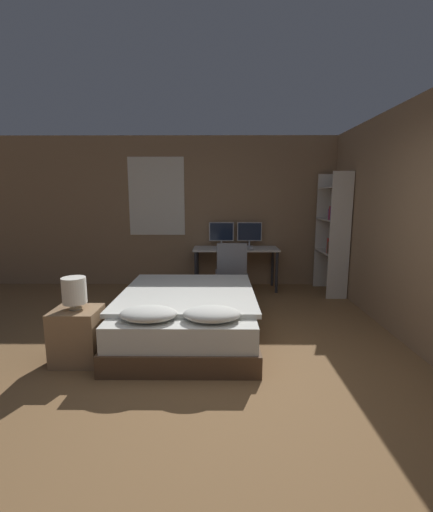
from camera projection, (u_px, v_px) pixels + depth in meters
ground_plane at (218, 393)px, 2.91m from camera, size 20.00×20.00×0.00m
wall_back at (218, 212)px, 6.27m from camera, size 12.00×0.08×2.70m
wall_side_right at (394, 221)px, 4.14m from camera, size 0.06×12.00×2.70m
bed at (188, 315)px, 4.03m from camera, size 1.56×2.00×0.61m
nightstand at (77, 335)px, 3.42m from camera, size 0.45×0.40×0.55m
bedside_lamp at (74, 291)px, 3.34m from camera, size 0.23×0.23×0.32m
desk at (236, 253)px, 6.04m from camera, size 1.49×0.57×0.74m
monitor_left at (221, 233)px, 6.16m from camera, size 0.44×0.16×0.44m
monitor_right at (249, 233)px, 6.16m from camera, size 0.44×0.16×0.44m
keyboard at (236, 249)px, 5.84m from camera, size 0.34×0.13×0.02m
computer_mouse at (252, 249)px, 5.84m from camera, size 0.07×0.05×0.04m
office_chair at (231, 277)px, 5.36m from camera, size 0.52×0.52×0.95m
bookshelf at (334, 229)px, 5.68m from camera, size 0.33×0.80×2.02m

